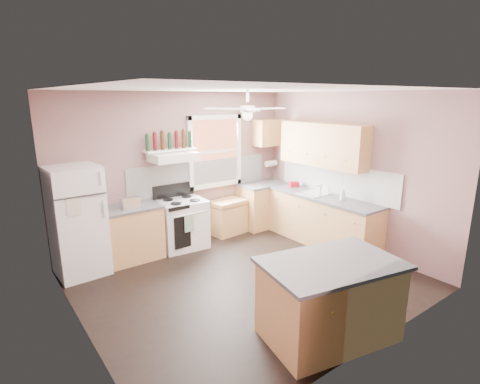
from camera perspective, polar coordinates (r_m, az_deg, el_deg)
floor at (r=5.65m, az=1.03°, el=-13.14°), size 4.50×4.50×0.00m
ceiling at (r=5.02m, az=1.17°, el=15.38°), size 4.50×4.50×0.00m
wall_back at (r=6.85m, az=-9.34°, el=3.55°), size 4.50×0.05×2.70m
wall_right at (r=6.78m, az=16.53°, el=3.03°), size 0.05×4.00×2.70m
wall_left at (r=4.24m, az=-24.13°, el=-4.23°), size 0.05×4.00×2.70m
backsplash_back at (r=7.06m, az=-5.89°, el=2.54°), size 2.90×0.03×0.55m
backsplash_right at (r=6.96m, az=14.26°, el=1.99°), size 0.03×2.60×0.55m
window_view at (r=7.14m, az=-3.89°, el=6.18°), size 1.00×0.02×1.20m
window_frame at (r=7.12m, az=-3.77°, el=6.15°), size 1.16×0.07×1.36m
refrigerator at (r=6.02m, az=-23.52°, el=-4.14°), size 0.73×0.71×1.65m
base_cabinet_left at (r=6.40m, az=-16.13°, el=-6.18°), size 0.90×0.60×0.86m
counter_left at (r=6.26m, az=-16.41°, el=-2.31°), size 0.92×0.62×0.04m
toaster at (r=6.13m, az=-16.39°, el=-1.58°), size 0.28×0.17×0.18m
stove at (r=6.70m, az=-8.76°, el=-4.82°), size 0.84×0.71×0.86m
range_hood at (r=6.46m, az=-10.12°, el=5.31°), size 0.78×0.50×0.14m
bottle_shelf at (r=6.55m, az=-10.63°, el=6.29°), size 0.90×0.26×0.03m
cart at (r=7.31m, az=-1.89°, el=-3.82°), size 0.71×0.51×0.67m
base_cabinet_corner at (r=7.75m, az=3.62°, el=-2.02°), size 1.00×0.60×0.86m
base_cabinet_right at (r=6.94m, az=12.39°, el=-4.31°), size 0.60×2.20×0.86m
counter_corner at (r=7.64m, az=3.67°, el=1.22°), size 1.02×0.62×0.04m
counter_right at (r=6.80m, az=12.53°, el=-0.74°), size 0.62×2.22×0.04m
sink at (r=6.93m, az=11.30°, el=-0.27°), size 0.55×0.45×0.03m
faucet at (r=7.03m, az=12.21°, el=0.51°), size 0.03×0.03×0.14m
upper_cabinet_right at (r=6.87m, az=12.45°, el=7.07°), size 0.33×1.80×0.76m
upper_cabinet_corner at (r=7.70m, az=4.31°, el=9.01°), size 0.60×0.33×0.52m
paper_towel at (r=7.89m, az=4.74°, el=4.36°), size 0.26×0.12×0.12m
island at (r=4.38m, az=13.45°, el=-15.87°), size 1.53×1.14×0.86m
island_top at (r=4.18m, az=13.81°, el=-10.52°), size 1.63×1.23×0.04m
ceiling_fan_hub at (r=5.02m, az=1.15°, el=12.52°), size 0.20×0.20×0.08m
soap_bottle at (r=6.56m, az=15.37°, el=-0.26°), size 0.12×0.12×0.23m
red_caddy at (r=7.39m, az=8.22°, el=1.20°), size 0.21×0.18×0.10m
wine_bottles at (r=6.53m, az=-10.68°, el=7.67°), size 0.86×0.06×0.31m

